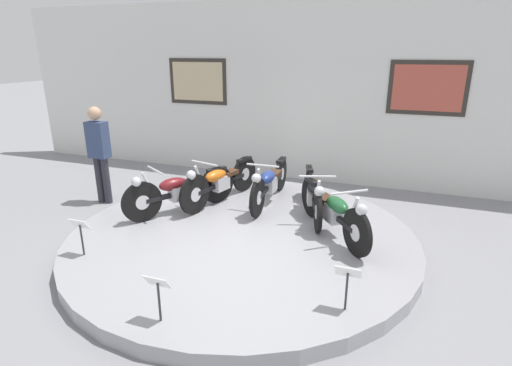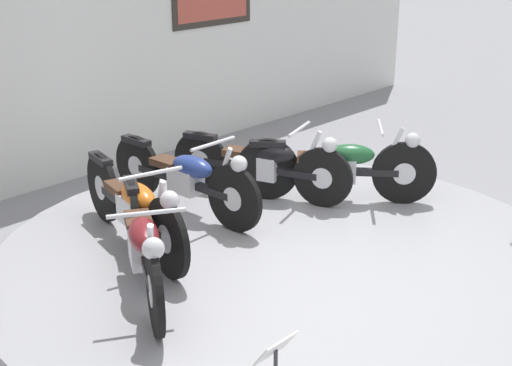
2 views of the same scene
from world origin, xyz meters
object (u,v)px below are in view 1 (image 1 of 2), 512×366
Objects in this scene: motorcycle_black at (313,193)px; info_placard_front_left at (80,229)px; info_placard_front_centre at (158,288)px; motorcycle_blue at (270,182)px; visitor_standing at (99,149)px; motorcycle_orange at (220,180)px; info_placard_front_right at (347,278)px; motorcycle_green at (333,210)px; motorcycle_maroon at (179,190)px.

motorcycle_black is 3.42m from info_placard_front_left.
info_placard_front_centre is (-0.82, -3.14, -0.00)m from motorcycle_black.
visitor_standing is at bearing -169.48° from motorcycle_blue.
motorcycle_orange is 3.82× the size of info_placard_front_left.
motorcycle_blue is at bearing 122.81° from info_placard_front_right.
info_placard_front_right is (2.49, -2.34, -0.02)m from motorcycle_orange.
visitor_standing is (-4.29, 0.33, 0.45)m from motorcycle_green.
motorcycle_orange is at bearing 162.79° from motorcycle_green.
motorcycle_black reaches higher than info_placard_front_centre.
info_placard_front_left is at bearing -136.84° from motorcycle_black.
motorcycle_blue is at bearing 17.25° from motorcycle_orange.
info_placard_front_right is at bearing 0.00° from info_placard_front_left.
info_placard_front_centre is (-0.00, -3.39, -0.01)m from motorcycle_blue.
info_placard_front_left is (-0.43, -1.70, -0.02)m from motorcycle_maroon.
motorcycle_orange reaches higher than info_placard_front_right.
motorcycle_orange is at bearing 7.97° from visitor_standing.
motorcycle_orange reaches higher than motorcycle_maroon.
visitor_standing is (-1.37, 2.03, 0.46)m from info_placard_front_left.
info_placard_front_centre and info_placard_front_right have the same top height.
info_placard_front_centre is (-1.24, -2.50, -0.02)m from motorcycle_green.
motorcycle_blue is 3.86× the size of info_placard_front_right.
info_placard_front_right is (1.67, 0.80, 0.00)m from info_placard_front_centre.
visitor_standing is at bearing 169.73° from motorcycle_maroon.
motorcycle_black is at bearing 75.36° from info_placard_front_centre.
motorcycle_orange reaches higher than info_placard_front_left.
visitor_standing is (-3.86, -0.31, 0.46)m from motorcycle_black.
motorcycle_green is 3.13× the size of info_placard_front_left.
motorcycle_blue reaches higher than info_placard_front_left.
motorcycle_maroon reaches higher than info_placard_front_centre.
motorcycle_green is (2.06, -0.64, -0.01)m from motorcycle_orange.
motorcycle_green is at bearing -56.42° from motorcycle_black.
info_placard_front_left is at bearing -149.71° from motorcycle_green.
motorcycle_maroon is 1.75m from info_placard_front_left.
motorcycle_maroon is 3.35× the size of info_placard_front_right.
motorcycle_maroon is at bearing -10.27° from visitor_standing.
visitor_standing is (-3.05, -0.57, 0.45)m from motorcycle_blue.
motorcycle_green reaches higher than info_placard_front_centre.
motorcycle_blue is 3.09m from info_placard_front_left.
info_placard_front_left is 1.85m from info_placard_front_centre.
motorcycle_green is 4.32m from visitor_standing.
motorcycle_blue is (0.82, 0.25, -0.01)m from motorcycle_orange.
info_placard_front_left and info_placard_front_centre have the same top height.
info_placard_front_centre is 1.85m from info_placard_front_right.
motorcycle_maroon is at bearing 116.33° from info_placard_front_centre.
motorcycle_orange is 0.86m from motorcycle_blue.
visitor_standing is (-3.04, 2.83, 0.46)m from info_placard_front_centre.
info_placard_front_left is at bearing -55.90° from visitor_standing.
info_placard_front_right is at bearing -23.26° from visitor_standing.
motorcycle_orange is at bearing 179.91° from motorcycle_black.
visitor_standing reaches higher than motorcycle_blue.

